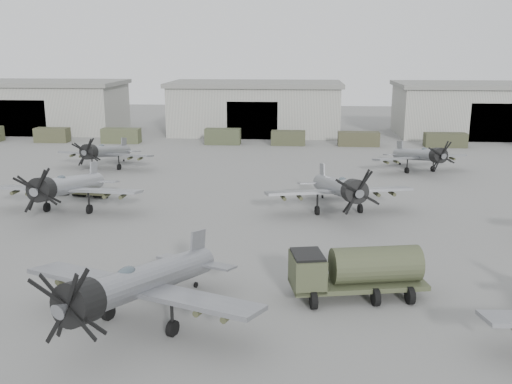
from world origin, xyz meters
TOP-DOWN VIEW (x-y plane):
  - ground at (0.00, 0.00)m, footprint 220.00×220.00m
  - hangar_left at (-38.00, 61.96)m, footprint 29.00×14.80m
  - hangar_center at (0.00, 61.96)m, footprint 29.00×14.80m
  - hangar_right at (38.00, 61.96)m, footprint 29.00×14.80m
  - support_truck_1 at (-30.86, 50.00)m, footprint 5.17×2.20m
  - support_truck_2 at (-19.88, 50.00)m, footprint 5.87×2.20m
  - support_truck_3 at (-4.07, 50.00)m, footprint 5.38×2.20m
  - support_truck_4 at (5.89, 50.00)m, footprint 5.14×2.20m
  - support_truck_5 at (16.41, 50.00)m, footprint 6.09×2.20m
  - support_truck_6 at (29.14, 50.00)m, footprint 6.07×2.20m
  - aircraft_near_1 at (-0.83, -8.66)m, footprint 13.62×12.30m
  - aircraft_mid_1 at (-13.06, 12.05)m, footprint 13.45×12.10m
  - aircraft_mid_2 at (11.16, 13.49)m, footprint 13.21×11.89m
  - aircraft_far_0 at (-15.91, 30.65)m, footprint 11.89×10.70m
  - aircraft_far_1 at (21.88, 31.59)m, footprint 11.42×10.29m
  - fuel_tanker at (10.97, -3.84)m, footprint 8.29×4.71m
  - tug_trailer at (-15.23, 18.11)m, footprint 6.25×2.28m

SIDE VIEW (x-z plane):
  - ground at x=0.00m, z-range 0.00..0.00m
  - tug_trailer at x=-15.23m, z-range -0.15..1.08m
  - support_truck_6 at x=29.14m, z-range 0.00..2.07m
  - support_truck_5 at x=16.41m, z-range 0.00..2.10m
  - support_truck_4 at x=5.89m, z-range 0.00..2.14m
  - support_truck_1 at x=-30.86m, z-range 0.00..2.22m
  - support_truck_2 at x=-19.88m, z-range 0.00..2.25m
  - support_truck_3 at x=-4.07m, z-range 0.00..2.37m
  - fuel_tanker at x=10.97m, z-range 0.23..3.29m
  - aircraft_far_1 at x=21.88m, z-range -0.21..4.39m
  - aircraft_far_0 at x=-15.91m, z-range -0.21..4.51m
  - aircraft_mid_2 at x=11.16m, z-range -0.24..5.02m
  - aircraft_mid_1 at x=-13.06m, z-range -0.24..5.12m
  - aircraft_near_1 at x=-0.83m, z-range -0.25..5.26m
  - hangar_left at x=-38.00m, z-range 0.02..8.72m
  - hangar_center at x=0.00m, z-range 0.02..8.72m
  - hangar_right at x=38.00m, z-range 0.02..8.72m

